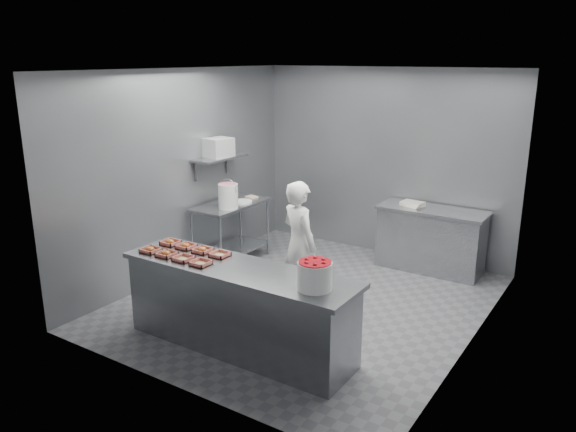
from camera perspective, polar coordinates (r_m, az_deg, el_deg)
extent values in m
plane|color=#4C4C51|center=(7.07, 1.86, -8.69)|extent=(4.50, 4.50, 0.00)
plane|color=white|center=(6.43, 2.09, 14.63)|extent=(4.50, 4.50, 0.00)
cube|color=slate|center=(8.58, 9.79, 5.33)|extent=(4.00, 0.04, 2.80)
cube|color=slate|center=(7.81, -10.74, 4.24)|extent=(0.04, 4.50, 2.80)
cube|color=slate|center=(5.87, 18.93, -0.22)|extent=(0.04, 4.50, 2.80)
cube|color=slate|center=(5.71, -5.13, -5.42)|extent=(2.60, 0.70, 0.05)
cube|color=slate|center=(5.88, -5.02, -9.51)|extent=(2.50, 0.64, 0.85)
cube|color=slate|center=(8.14, -5.86, 1.15)|extent=(0.60, 1.20, 0.04)
cube|color=slate|center=(8.33, -5.73, -3.37)|extent=(0.56, 1.15, 0.03)
cylinder|color=slate|center=(8.02, -9.72, -2.50)|extent=(0.04, 0.04, 0.88)
cylinder|color=slate|center=(7.69, -6.86, -3.19)|extent=(0.04, 0.04, 0.88)
cylinder|color=slate|center=(8.83, -4.83, -0.59)|extent=(0.04, 0.04, 0.88)
cylinder|color=slate|center=(8.54, -2.06, -1.14)|extent=(0.04, 0.04, 0.88)
cube|color=slate|center=(8.06, 14.48, 0.54)|extent=(1.50, 0.60, 0.05)
cube|color=slate|center=(8.19, 14.27, -2.49)|extent=(1.44, 0.55, 0.85)
cube|color=slate|center=(8.10, -6.94, 5.90)|extent=(0.35, 0.90, 0.03)
cube|color=tan|center=(6.28, -13.79, -3.37)|extent=(0.18, 0.18, 0.04)
cube|color=white|center=(6.26, -13.40, -3.50)|extent=(0.10, 0.06, 0.00)
ellipsoid|color=#B66F2D|center=(6.28, -13.86, -3.27)|extent=(0.10, 0.10, 0.05)
cube|color=tan|center=(6.11, -12.23, -3.80)|extent=(0.18, 0.18, 0.04)
cube|color=white|center=(6.10, -11.83, -3.93)|extent=(0.10, 0.06, 0.00)
ellipsoid|color=#B66F2D|center=(6.12, -12.30, -3.69)|extent=(0.10, 0.10, 0.05)
cube|color=tan|center=(5.95, -10.59, -4.25)|extent=(0.18, 0.18, 0.04)
cube|color=white|center=(5.94, -10.17, -4.39)|extent=(0.10, 0.06, 0.00)
cube|color=tan|center=(5.80, -8.86, -4.72)|extent=(0.18, 0.18, 0.04)
cube|color=white|center=(5.78, -8.42, -4.86)|extent=(0.10, 0.06, 0.00)
cube|color=tan|center=(6.48, -11.86, -2.65)|extent=(0.18, 0.18, 0.04)
cube|color=white|center=(6.46, -11.47, -2.77)|extent=(0.10, 0.06, 0.00)
ellipsoid|color=#B66F2D|center=(6.48, -11.93, -2.55)|extent=(0.10, 0.10, 0.05)
cube|color=tan|center=(6.32, -10.30, -3.04)|extent=(0.18, 0.18, 0.04)
cube|color=white|center=(6.30, -9.90, -3.17)|extent=(0.10, 0.06, 0.00)
ellipsoid|color=#B66F2D|center=(6.32, -10.37, -2.94)|extent=(0.10, 0.10, 0.05)
cube|color=tan|center=(6.16, -8.67, -3.46)|extent=(0.18, 0.18, 0.04)
cube|color=white|center=(6.15, -8.25, -3.58)|extent=(0.10, 0.06, 0.00)
ellipsoid|color=#B66F2D|center=(6.16, -8.74, -3.35)|extent=(0.10, 0.10, 0.05)
cube|color=tan|center=(6.01, -6.94, -3.89)|extent=(0.18, 0.18, 0.04)
cube|color=white|center=(6.00, -6.52, -4.02)|extent=(0.10, 0.06, 0.00)
imported|color=white|center=(6.74, 1.14, -2.86)|extent=(0.67, 0.57, 1.55)
cylinder|color=white|center=(5.12, 2.74, -6.09)|extent=(0.32, 0.32, 0.26)
cylinder|color=red|center=(5.08, 2.76, -4.85)|extent=(0.30, 0.30, 0.04)
cylinder|color=white|center=(7.84, -6.10, 2.02)|extent=(0.27, 0.27, 0.34)
cylinder|color=#D26988|center=(7.80, -6.13, 3.21)|extent=(0.25, 0.25, 0.02)
torus|color=slate|center=(7.81, -6.12, 2.76)|extent=(0.29, 0.01, 0.29)
cylinder|color=white|center=(8.17, -4.71, 1.46)|extent=(0.37, 0.37, 0.02)
cube|color=#CCB28C|center=(8.43, -3.73, 1.95)|extent=(0.18, 0.16, 0.02)
cube|color=gray|center=(8.06, -7.08, 6.92)|extent=(0.37, 0.40, 0.27)
cube|color=silver|center=(8.14, 12.54, 1.22)|extent=(0.35, 0.29, 0.06)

